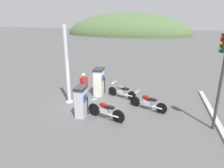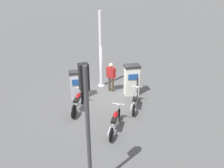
{
  "view_description": "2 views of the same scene",
  "coord_description": "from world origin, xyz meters",
  "px_view_note": "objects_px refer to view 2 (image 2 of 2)",
  "views": [
    {
      "loc": [
        3.5,
        -10.13,
        4.85
      ],
      "look_at": [
        0.88,
        0.47,
        1.14
      ],
      "focal_mm": 33.24,
      "sensor_mm": 36.0,
      "label": 1
    },
    {
      "loc": [
        11.43,
        -1.41,
        6.21
      ],
      "look_at": [
        0.54,
        0.29,
        1.04
      ],
      "focal_mm": 38.86,
      "sensor_mm": 36.0,
      "label": 2
    }
  ],
  "objects_px": {
    "fuel_pump_far": "(132,80)",
    "canopy_support_pole": "(101,52)",
    "motorcycle_far_pump": "(135,100)",
    "roadside_traffic_light": "(86,111)",
    "motorcycle_near_pump": "(78,101)",
    "attendant_person": "(111,75)",
    "motorcycle_extra": "(115,120)",
    "fuel_pump_near": "(77,85)"
  },
  "relations": [
    {
      "from": "fuel_pump_far",
      "to": "motorcycle_extra",
      "type": "bearing_deg",
      "value": -24.59
    },
    {
      "from": "fuel_pump_far",
      "to": "roadside_traffic_light",
      "type": "relative_size",
      "value": 0.41
    },
    {
      "from": "motorcycle_extra",
      "to": "attendant_person",
      "type": "relative_size",
      "value": 1.19
    },
    {
      "from": "motorcycle_near_pump",
      "to": "fuel_pump_far",
      "type": "bearing_deg",
      "value": 112.56
    },
    {
      "from": "attendant_person",
      "to": "roadside_traffic_light",
      "type": "height_order",
      "value": "roadside_traffic_light"
    },
    {
      "from": "motorcycle_far_pump",
      "to": "roadside_traffic_light",
      "type": "bearing_deg",
      "value": -29.34
    },
    {
      "from": "motorcycle_near_pump",
      "to": "motorcycle_extra",
      "type": "xyz_separation_m",
      "value": [
        1.88,
        1.52,
        -0.0
      ]
    },
    {
      "from": "motorcycle_far_pump",
      "to": "motorcycle_near_pump",
      "type": "bearing_deg",
      "value": -94.81
    },
    {
      "from": "motorcycle_near_pump",
      "to": "fuel_pump_near",
      "type": "bearing_deg",
      "value": -179.45
    },
    {
      "from": "motorcycle_extra",
      "to": "roadside_traffic_light",
      "type": "height_order",
      "value": "roadside_traffic_light"
    },
    {
      "from": "fuel_pump_near",
      "to": "canopy_support_pole",
      "type": "relative_size",
      "value": 0.36
    },
    {
      "from": "motorcycle_far_pump",
      "to": "roadside_traffic_light",
      "type": "relative_size",
      "value": 0.45
    },
    {
      "from": "motorcycle_extra",
      "to": "canopy_support_pole",
      "type": "relative_size",
      "value": 0.46
    },
    {
      "from": "fuel_pump_near",
      "to": "motorcycle_far_pump",
      "type": "relative_size",
      "value": 0.83
    },
    {
      "from": "motorcycle_far_pump",
      "to": "canopy_support_pole",
      "type": "bearing_deg",
      "value": -153.92
    },
    {
      "from": "fuel_pump_far",
      "to": "roadside_traffic_light",
      "type": "distance_m",
      "value": 6.89
    },
    {
      "from": "attendant_person",
      "to": "roadside_traffic_light",
      "type": "xyz_separation_m",
      "value": [
        6.61,
        -1.67,
        1.84
      ]
    },
    {
      "from": "motorcycle_extra",
      "to": "attendant_person",
      "type": "height_order",
      "value": "attendant_person"
    },
    {
      "from": "canopy_support_pole",
      "to": "motorcycle_far_pump",
      "type": "bearing_deg",
      "value": 26.08
    },
    {
      "from": "motorcycle_extra",
      "to": "canopy_support_pole",
      "type": "xyz_separation_m",
      "value": [
        -4.43,
        -0.08,
        1.63
      ]
    },
    {
      "from": "motorcycle_near_pump",
      "to": "motorcycle_far_pump",
      "type": "bearing_deg",
      "value": 85.19
    },
    {
      "from": "attendant_person",
      "to": "motorcycle_extra",
      "type": "bearing_deg",
      "value": -5.9
    },
    {
      "from": "motorcycle_extra",
      "to": "canopy_support_pole",
      "type": "bearing_deg",
      "value": -178.96
    },
    {
      "from": "fuel_pump_near",
      "to": "motorcycle_near_pump",
      "type": "xyz_separation_m",
      "value": [
        1.22,
        0.01,
        -0.32
      ]
    },
    {
      "from": "motorcycle_extra",
      "to": "roadside_traffic_light",
      "type": "bearing_deg",
      "value": -23.76
    },
    {
      "from": "motorcycle_near_pump",
      "to": "attendant_person",
      "type": "xyz_separation_m",
      "value": [
        -1.8,
        1.9,
        0.5
      ]
    },
    {
      "from": "roadside_traffic_light",
      "to": "canopy_support_pole",
      "type": "distance_m",
      "value": 7.5
    },
    {
      "from": "fuel_pump_near",
      "to": "fuel_pump_far",
      "type": "height_order",
      "value": "fuel_pump_far"
    },
    {
      "from": "attendant_person",
      "to": "canopy_support_pole",
      "type": "relative_size",
      "value": 0.38
    },
    {
      "from": "motorcycle_near_pump",
      "to": "motorcycle_extra",
      "type": "relative_size",
      "value": 0.99
    },
    {
      "from": "fuel_pump_far",
      "to": "canopy_support_pole",
      "type": "xyz_separation_m",
      "value": [
        -1.33,
        -1.5,
        1.22
      ]
    },
    {
      "from": "motorcycle_far_pump",
      "to": "motorcycle_extra",
      "type": "xyz_separation_m",
      "value": [
        1.65,
        -1.28,
        0.02
      ]
    },
    {
      "from": "fuel_pump_far",
      "to": "roadside_traffic_light",
      "type": "xyz_separation_m",
      "value": [
        6.04,
        -2.71,
        1.93
      ]
    },
    {
      "from": "motorcycle_extra",
      "to": "attendant_person",
      "type": "distance_m",
      "value": 3.73
    },
    {
      "from": "motorcycle_near_pump",
      "to": "canopy_support_pole",
      "type": "xyz_separation_m",
      "value": [
        -2.55,
        1.44,
        1.63
      ]
    },
    {
      "from": "motorcycle_near_pump",
      "to": "motorcycle_extra",
      "type": "height_order",
      "value": "motorcycle_near_pump"
    },
    {
      "from": "canopy_support_pole",
      "to": "attendant_person",
      "type": "bearing_deg",
      "value": 31.47
    },
    {
      "from": "motorcycle_near_pump",
      "to": "motorcycle_far_pump",
      "type": "height_order",
      "value": "motorcycle_near_pump"
    },
    {
      "from": "fuel_pump_near",
      "to": "motorcycle_extra",
      "type": "bearing_deg",
      "value": 26.23
    },
    {
      "from": "fuel_pump_near",
      "to": "motorcycle_extra",
      "type": "xyz_separation_m",
      "value": [
        3.1,
        1.53,
        -0.32
      ]
    },
    {
      "from": "motorcycle_far_pump",
      "to": "motorcycle_extra",
      "type": "distance_m",
      "value": 2.09
    },
    {
      "from": "roadside_traffic_light",
      "to": "canopy_support_pole",
      "type": "bearing_deg",
      "value": 170.67
    }
  ]
}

